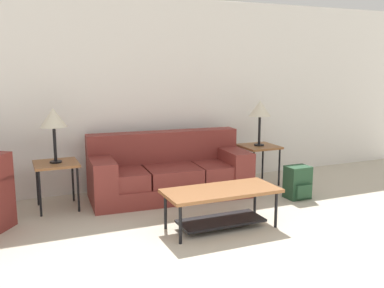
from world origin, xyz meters
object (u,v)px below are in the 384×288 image
object	(u,v)px
coffee_table	(221,199)
side_table_right	(259,150)
couch	(169,174)
side_table_left	(56,167)
table_lamp_left	(53,119)
table_lamp_right	(260,109)
backpack	(298,183)

from	to	relation	value
coffee_table	side_table_right	xyz separation A→B (m)	(1.29, 1.33, 0.19)
couch	side_table_left	size ratio (longest dim) A/B	3.70
table_lamp_left	couch	bearing A→B (deg)	-1.96
side_table_left	table_lamp_right	world-z (taller)	table_lamp_right
table_lamp_left	backpack	xyz separation A→B (m)	(2.88, -0.80, -0.87)
couch	table_lamp_left	distance (m)	1.60
table_lamp_left	backpack	size ratio (longest dim) A/B	1.53
couch	coffee_table	xyz separation A→B (m)	(0.10, -1.29, 0.01)
couch	side_table_left	world-z (taller)	couch
coffee_table	backpack	size ratio (longest dim) A/B	2.86
side_table_right	couch	bearing A→B (deg)	-178.03
couch	backpack	distance (m)	1.67
couch	table_lamp_right	world-z (taller)	table_lamp_right
coffee_table	side_table_left	distance (m)	2.02
backpack	couch	bearing A→B (deg)	153.18
coffee_table	backpack	world-z (taller)	coffee_table
side_table_left	side_table_right	world-z (taller)	same
side_table_left	backpack	size ratio (longest dim) A/B	1.34
coffee_table	table_lamp_right	size ratio (longest dim) A/B	1.87
couch	table_lamp_right	distance (m)	1.59
coffee_table	table_lamp_right	bearing A→B (deg)	46.05
side_table_right	coffee_table	bearing A→B (deg)	-133.95
couch	side_table_right	size ratio (longest dim) A/B	3.70
side_table_left	backpack	bearing A→B (deg)	-15.49
coffee_table	table_lamp_right	distance (m)	2.01
couch	coffee_table	distance (m)	1.29
side_table_right	backpack	bearing A→B (deg)	-83.30
side_table_right	table_lamp_left	world-z (taller)	table_lamp_left
couch	backpack	xyz separation A→B (m)	(1.48, -0.75, -0.09)
side_table_left	couch	bearing A→B (deg)	-1.96
couch	side_table_right	world-z (taller)	couch
couch	table_lamp_right	size ratio (longest dim) A/B	3.23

